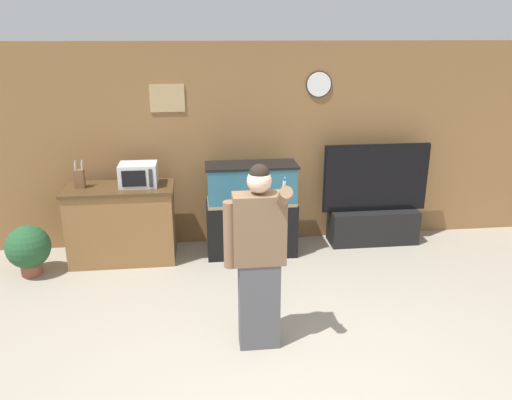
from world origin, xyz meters
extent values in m
plane|color=gray|center=(0.00, 0.00, 0.00)|extent=(18.00, 18.00, 0.00)
cube|color=olive|center=(0.00, 3.00, 1.30)|extent=(10.00, 0.06, 2.60)
cube|color=tan|center=(-1.05, 2.96, 1.93)|extent=(0.42, 0.02, 0.34)
cylinder|color=white|center=(0.85, 2.95, 2.07)|extent=(0.30, 0.03, 0.30)
cylinder|color=black|center=(0.85, 2.96, 2.07)|extent=(0.33, 0.01, 0.33)
cube|color=brown|center=(-1.65, 2.52, 0.46)|extent=(1.25, 0.59, 0.91)
cube|color=#48321C|center=(-1.65, 2.52, 0.93)|extent=(1.29, 0.63, 0.03)
cube|color=silver|center=(-1.42, 2.55, 1.08)|extent=(0.44, 0.34, 0.27)
cube|color=black|center=(-1.45, 2.37, 1.08)|extent=(0.27, 0.01, 0.19)
cube|color=#2D2D33|center=(-1.26, 2.37, 1.08)|extent=(0.04, 0.01, 0.22)
cube|color=brown|center=(-2.10, 2.53, 1.06)|extent=(0.11, 0.09, 0.22)
cylinder|color=#B7B7BC|center=(-2.14, 2.54, 1.21)|extent=(0.02, 0.02, 0.07)
cylinder|color=#B7B7BC|center=(-2.06, 2.54, 1.21)|extent=(0.02, 0.02, 0.08)
cylinder|color=#B7B7BC|center=(-2.14, 2.57, 1.22)|extent=(0.02, 0.02, 0.10)
cylinder|color=#B7B7BC|center=(-2.06, 2.57, 1.22)|extent=(0.02, 0.02, 0.11)
cube|color=black|center=(-0.06, 2.51, 0.34)|extent=(1.12, 0.45, 0.68)
cube|color=#937F5B|center=(-0.06, 2.51, 0.70)|extent=(1.09, 0.44, 0.04)
cube|color=#285B70|center=(-0.06, 2.51, 0.93)|extent=(1.08, 0.44, 0.48)
cube|color=black|center=(-0.06, 2.51, 1.16)|extent=(1.12, 0.45, 0.03)
cube|color=black|center=(1.59, 2.68, 0.23)|extent=(1.17, 0.40, 0.45)
cube|color=black|center=(1.59, 2.68, 0.89)|extent=(1.37, 0.05, 0.87)
cube|color=black|center=(1.59, 2.71, 0.89)|extent=(1.40, 0.01, 0.90)
cube|color=#515156|center=(-0.21, 0.55, 0.41)|extent=(0.36, 0.20, 0.82)
cube|color=brown|center=(-0.21, 0.55, 1.13)|extent=(0.45, 0.21, 0.62)
sphere|color=beige|center=(-0.21, 0.55, 1.55)|extent=(0.21, 0.21, 0.21)
sphere|color=black|center=(-0.21, 0.55, 1.61)|extent=(0.17, 0.17, 0.17)
cylinder|color=brown|center=(-0.45, 0.55, 1.09)|extent=(0.12, 0.12, 0.59)
cylinder|color=brown|center=(-0.03, 0.41, 1.44)|extent=(0.10, 0.32, 0.27)
cylinder|color=white|center=(-0.03, 0.39, 1.54)|extent=(0.02, 0.06, 0.11)
cylinder|color=#2856B2|center=(-0.03, 0.37, 1.60)|extent=(0.02, 0.03, 0.05)
cylinder|color=brown|center=(-2.68, 2.21, 0.07)|extent=(0.23, 0.23, 0.14)
sphere|color=#23512D|center=(-2.68, 2.21, 0.35)|extent=(0.50, 0.50, 0.50)
camera|label=1|loc=(-0.69, -3.32, 2.71)|focal=35.00mm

